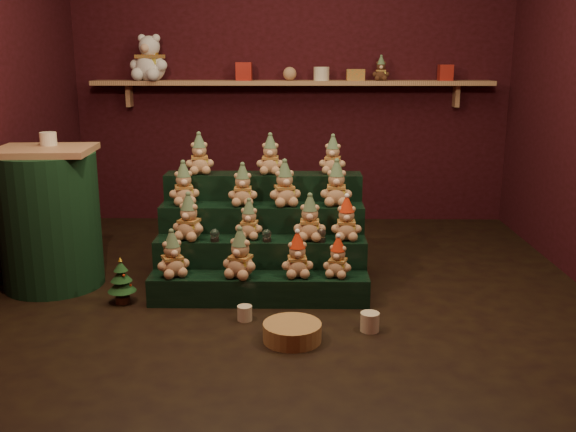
{
  "coord_description": "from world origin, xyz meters",
  "views": [
    {
      "loc": [
        0.05,
        -4.03,
        1.54
      ],
      "look_at": [
        -0.01,
        0.25,
        0.47
      ],
      "focal_mm": 40.0,
      "sensor_mm": 36.0,
      "label": 1
    }
  ],
  "objects_px": {
    "snow_globe_a": "(215,235)",
    "wicker_basket": "(292,332)",
    "mug_right": "(370,322)",
    "snow_globe_b": "(267,235)",
    "white_bear": "(150,52)",
    "mug_left": "(245,313)",
    "riser_tier_front": "(259,289)",
    "mini_christmas_tree": "(122,281)",
    "brown_bear": "(381,69)",
    "snow_globe_c": "(321,235)",
    "side_table": "(50,219)"
  },
  "relations": [
    {
      "from": "snow_globe_a",
      "to": "wicker_basket",
      "type": "bearing_deg",
      "value": -54.81
    },
    {
      "from": "mug_right",
      "to": "wicker_basket",
      "type": "height_order",
      "value": "mug_right"
    },
    {
      "from": "snow_globe_b",
      "to": "white_bear",
      "type": "height_order",
      "value": "white_bear"
    },
    {
      "from": "mug_left",
      "to": "mug_right",
      "type": "distance_m",
      "value": 0.74
    },
    {
      "from": "white_bear",
      "to": "riser_tier_front",
      "type": "bearing_deg",
      "value": -45.73
    },
    {
      "from": "mini_christmas_tree",
      "to": "brown_bear",
      "type": "distance_m",
      "value": 3.04
    },
    {
      "from": "mug_right",
      "to": "snow_globe_a",
      "type": "bearing_deg",
      "value": 148.32
    },
    {
      "from": "mug_left",
      "to": "white_bear",
      "type": "distance_m",
      "value": 2.94
    },
    {
      "from": "mug_left",
      "to": "brown_bear",
      "type": "height_order",
      "value": "brown_bear"
    },
    {
      "from": "riser_tier_front",
      "to": "wicker_basket",
      "type": "xyz_separation_m",
      "value": [
        0.22,
        -0.57,
        -0.04
      ]
    },
    {
      "from": "white_bear",
      "to": "mug_left",
      "type": "bearing_deg",
      "value": -50.22
    },
    {
      "from": "snow_globe_a",
      "to": "mug_right",
      "type": "xyz_separation_m",
      "value": [
        0.96,
        -0.59,
        -0.35
      ]
    },
    {
      "from": "mug_left",
      "to": "wicker_basket",
      "type": "bearing_deg",
      "value": -44.28
    },
    {
      "from": "wicker_basket",
      "to": "snow_globe_c",
      "type": "bearing_deg",
      "value": 76.06
    },
    {
      "from": "mini_christmas_tree",
      "to": "brown_bear",
      "type": "height_order",
      "value": "brown_bear"
    },
    {
      "from": "snow_globe_c",
      "to": "mug_right",
      "type": "relative_size",
      "value": 0.82
    },
    {
      "from": "wicker_basket",
      "to": "white_bear",
      "type": "relative_size",
      "value": 0.65
    },
    {
      "from": "snow_globe_b",
      "to": "brown_bear",
      "type": "xyz_separation_m",
      "value": [
        0.94,
        1.85,
        1.02
      ]
    },
    {
      "from": "riser_tier_front",
      "to": "brown_bear",
      "type": "relative_size",
      "value": 6.63
    },
    {
      "from": "snow_globe_a",
      "to": "side_table",
      "type": "relative_size",
      "value": 0.09
    },
    {
      "from": "side_table",
      "to": "brown_bear",
      "type": "bearing_deg",
      "value": 31.28
    },
    {
      "from": "riser_tier_front",
      "to": "snow_globe_a",
      "type": "relative_size",
      "value": 16.87
    },
    {
      "from": "snow_globe_a",
      "to": "snow_globe_b",
      "type": "relative_size",
      "value": 1.01
    },
    {
      "from": "wicker_basket",
      "to": "riser_tier_front",
      "type": "bearing_deg",
      "value": 110.99
    },
    {
      "from": "mug_left",
      "to": "white_bear",
      "type": "xyz_separation_m",
      "value": [
        -1.01,
        2.3,
        1.53
      ]
    },
    {
      "from": "snow_globe_a",
      "to": "riser_tier_front",
      "type": "bearing_deg",
      "value": -28.49
    },
    {
      "from": "riser_tier_front",
      "to": "mug_left",
      "type": "bearing_deg",
      "value": -103.42
    },
    {
      "from": "snow_globe_c",
      "to": "brown_bear",
      "type": "height_order",
      "value": "brown_bear"
    },
    {
      "from": "riser_tier_front",
      "to": "mini_christmas_tree",
      "type": "xyz_separation_m",
      "value": [
        -0.87,
        -0.02,
        0.06
      ]
    },
    {
      "from": "snow_globe_a",
      "to": "brown_bear",
      "type": "height_order",
      "value": "brown_bear"
    },
    {
      "from": "mini_christmas_tree",
      "to": "white_bear",
      "type": "height_order",
      "value": "white_bear"
    },
    {
      "from": "riser_tier_front",
      "to": "wicker_basket",
      "type": "bearing_deg",
      "value": -69.01
    },
    {
      "from": "mini_christmas_tree",
      "to": "white_bear",
      "type": "distance_m",
      "value": 2.49
    },
    {
      "from": "riser_tier_front",
      "to": "mini_christmas_tree",
      "type": "relative_size",
      "value": 4.56
    },
    {
      "from": "snow_globe_b",
      "to": "snow_globe_c",
      "type": "bearing_deg",
      "value": 0.0
    },
    {
      "from": "riser_tier_front",
      "to": "snow_globe_b",
      "type": "relative_size",
      "value": 17.03
    },
    {
      "from": "snow_globe_a",
      "to": "brown_bear",
      "type": "relative_size",
      "value": 0.39
    },
    {
      "from": "snow_globe_a",
      "to": "white_bear",
      "type": "xyz_separation_m",
      "value": [
        -0.78,
        1.85,
        1.17
      ]
    },
    {
      "from": "side_table",
      "to": "mini_christmas_tree",
      "type": "xyz_separation_m",
      "value": [
        0.56,
        -0.33,
        -0.32
      ]
    },
    {
      "from": "mug_right",
      "to": "white_bear",
      "type": "distance_m",
      "value": 3.36
    },
    {
      "from": "mini_christmas_tree",
      "to": "mug_left",
      "type": "height_order",
      "value": "mini_christmas_tree"
    },
    {
      "from": "snow_globe_c",
      "to": "wicker_basket",
      "type": "xyz_separation_m",
      "value": [
        -0.18,
        -0.73,
        -0.35
      ]
    },
    {
      "from": "snow_globe_c",
      "to": "mini_christmas_tree",
      "type": "bearing_deg",
      "value": -171.76
    },
    {
      "from": "snow_globe_a",
      "to": "mini_christmas_tree",
      "type": "height_order",
      "value": "snow_globe_a"
    },
    {
      "from": "mini_christmas_tree",
      "to": "wicker_basket",
      "type": "bearing_deg",
      "value": -26.47
    },
    {
      "from": "snow_globe_b",
      "to": "mug_left",
      "type": "height_order",
      "value": "snow_globe_b"
    },
    {
      "from": "mug_left",
      "to": "white_bear",
      "type": "bearing_deg",
      "value": 113.65
    },
    {
      "from": "snow_globe_b",
      "to": "snow_globe_c",
      "type": "xyz_separation_m",
      "value": [
        0.35,
        0.0,
        0.0
      ]
    },
    {
      "from": "snow_globe_a",
      "to": "snow_globe_b",
      "type": "height_order",
      "value": "same"
    },
    {
      "from": "riser_tier_front",
      "to": "side_table",
      "type": "xyz_separation_m",
      "value": [
        -1.43,
        0.31,
        0.38
      ]
    }
  ]
}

